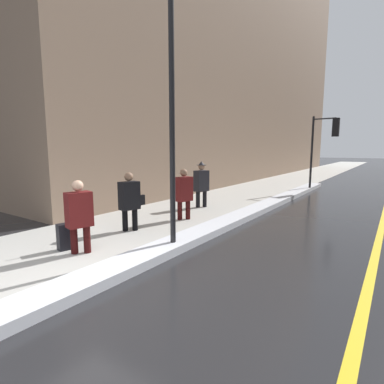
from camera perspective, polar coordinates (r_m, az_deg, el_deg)
name	(u,v)px	position (r m, az deg, el deg)	size (l,w,h in m)	color
ground_plane	(75,285)	(5.52, -21.40, -16.25)	(160.00, 160.00, 0.00)	#232326
sidewalk_slab	(272,185)	(18.94, 15.02, 1.21)	(4.00, 80.00, 0.01)	#B2AFA8
snow_bank_curb	(257,209)	(11.00, 12.35, -3.19)	(0.70, 17.89, 0.18)	silver
building_facade_left	(238,27)	(27.09, 8.75, 28.68)	(6.00, 36.00, 23.46)	#846B56
lamp_post	(172,95)	(6.53, -3.87, 17.90)	(0.28, 0.28, 5.66)	black
traffic_light_near	(326,137)	(16.82, 24.20, 9.49)	(1.31, 0.33, 3.89)	black
pedestrian_trailing	(79,213)	(6.77, -20.69, -3.85)	(0.41, 0.57, 1.59)	#340C0C
pedestrian_with_shoulder_bag	(130,199)	(8.27, -11.77, -1.28)	(0.42, 0.76, 1.61)	black
pedestrian_nearside	(184,192)	(9.39, -1.57, 0.05)	(0.42, 0.58, 1.62)	#340C0C
pedestrian_in_fedora	(201,182)	(11.39, 1.80, 1.85)	(0.44, 0.60, 1.77)	black
rolling_suitcase	(66,237)	(7.28, -22.85, -7.84)	(0.30, 0.40, 0.95)	black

